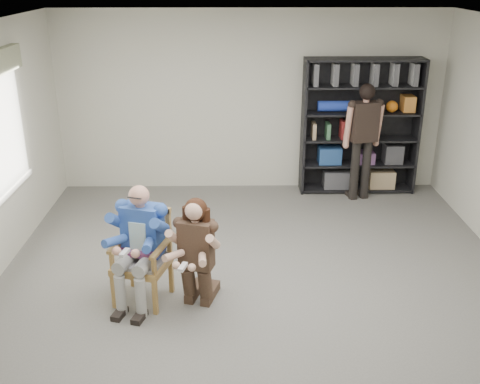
{
  "coord_description": "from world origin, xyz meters",
  "views": [
    {
      "loc": [
        -0.28,
        -5.12,
        3.35
      ],
      "look_at": [
        -0.2,
        0.6,
        1.05
      ],
      "focal_mm": 42.0,
      "sensor_mm": 36.0,
      "label": 1
    }
  ],
  "objects_px": {
    "armchair": "(141,258)",
    "standing_man": "(363,143)",
    "seated_man": "(140,245)",
    "bookshelf": "(360,127)",
    "kneeling_woman": "(196,255)"
  },
  "relations": [
    {
      "from": "armchair",
      "to": "standing_man",
      "type": "xyz_separation_m",
      "value": [
        2.92,
        2.84,
        0.39
      ]
    },
    {
      "from": "seated_man",
      "to": "bookshelf",
      "type": "height_order",
      "value": "bookshelf"
    },
    {
      "from": "seated_man",
      "to": "kneeling_woman",
      "type": "bearing_deg",
      "value": 4.26
    },
    {
      "from": "armchair",
      "to": "bookshelf",
      "type": "relative_size",
      "value": 0.48
    },
    {
      "from": "armchair",
      "to": "seated_man",
      "type": "height_order",
      "value": "seated_man"
    },
    {
      "from": "bookshelf",
      "to": "standing_man",
      "type": "xyz_separation_m",
      "value": [
        -0.02,
        -0.34,
        -0.16
      ]
    },
    {
      "from": "armchair",
      "to": "kneeling_woman",
      "type": "height_order",
      "value": "kneeling_woman"
    },
    {
      "from": "bookshelf",
      "to": "kneeling_woman",
      "type": "bearing_deg",
      "value": -125.69
    },
    {
      "from": "kneeling_woman",
      "to": "standing_man",
      "type": "relative_size",
      "value": 0.68
    },
    {
      "from": "standing_man",
      "to": "armchair",
      "type": "bearing_deg",
      "value": -148.48
    },
    {
      "from": "bookshelf",
      "to": "seated_man",
      "type": "bearing_deg",
      "value": -132.87
    },
    {
      "from": "seated_man",
      "to": "kneeling_woman",
      "type": "xyz_separation_m",
      "value": [
        0.58,
        -0.12,
        -0.06
      ]
    },
    {
      "from": "armchair",
      "to": "kneeling_woman",
      "type": "xyz_separation_m",
      "value": [
        0.58,
        -0.12,
        0.1
      ]
    },
    {
      "from": "kneeling_woman",
      "to": "bookshelf",
      "type": "xyz_separation_m",
      "value": [
        2.37,
        3.29,
        0.45
      ]
    },
    {
      "from": "armchair",
      "to": "standing_man",
      "type": "height_order",
      "value": "standing_man"
    }
  ]
}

